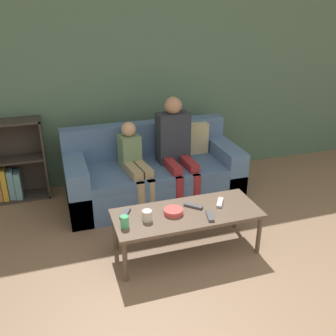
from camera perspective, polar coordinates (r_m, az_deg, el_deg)
name	(u,v)px	position (r m, az deg, el deg)	size (l,w,h in m)	color
wall_back	(139,75)	(4.57, -4.42, 13.97)	(12.00, 0.06, 2.60)	#4C6B56
couch	(153,175)	(4.28, -2.26, -1.05)	(1.92, 0.86, 0.82)	#4C6B93
bookshelf	(9,168)	(4.59, -23.02, -0.01)	(0.72, 0.28, 0.93)	#332D28
coffee_table	(187,216)	(3.31, 2.87, -7.28)	(1.29, 0.53, 0.41)	brown
person_adult	(175,143)	(4.12, 1.13, 3.78)	(0.36, 0.61, 1.17)	maroon
person_child	(135,162)	(4.01, -5.11, 0.88)	(0.29, 0.62, 0.93)	#9E8966
cup_near	(125,222)	(3.08, -6.63, -8.13)	(0.07, 0.07, 0.10)	#4CB77A
cup_far	(147,216)	(3.16, -3.21, -7.25)	(0.09, 0.09, 0.09)	silver
tv_remote_0	(220,202)	(3.45, 7.91, -5.22)	(0.13, 0.17, 0.02)	#B7B7BC
tv_remote_1	(193,206)	(3.37, 3.88, -5.79)	(0.16, 0.15, 0.02)	#47474C
tv_remote_2	(210,216)	(3.23, 6.41, -7.26)	(0.09, 0.18, 0.02)	#47474C
tv_remote_3	(125,213)	(3.27, -6.53, -6.90)	(0.13, 0.17, 0.02)	#47474C
snack_bowl	(173,211)	(3.26, 0.83, -6.64)	(0.17, 0.17, 0.05)	#DB4C47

